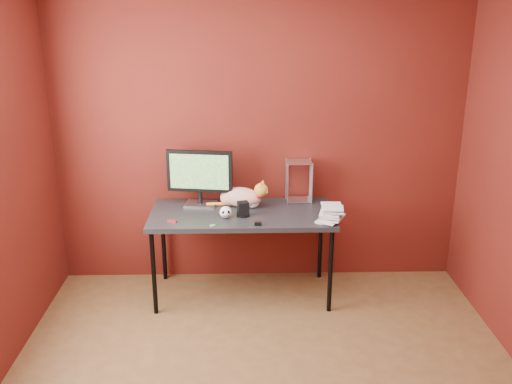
{
  "coord_description": "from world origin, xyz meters",
  "views": [
    {
      "loc": [
        -0.14,
        -3.0,
        2.4
      ],
      "look_at": [
        -0.04,
        1.15,
        1.0
      ],
      "focal_mm": 40.0,
      "sensor_mm": 36.0,
      "label": 1
    }
  ],
  "objects_px": {
    "speaker": "(243,209)",
    "book_stack": "(324,140)",
    "desk": "(242,218)",
    "cat": "(242,197)",
    "skull_mug": "(226,212)",
    "monitor": "(200,175)"
  },
  "relations": [
    {
      "from": "desk",
      "to": "cat",
      "type": "distance_m",
      "value": 0.19
    },
    {
      "from": "skull_mug",
      "to": "book_stack",
      "type": "height_order",
      "value": "book_stack"
    },
    {
      "from": "desk",
      "to": "cat",
      "type": "xyz_separation_m",
      "value": [
        -0.0,
        0.14,
        0.13
      ]
    },
    {
      "from": "skull_mug",
      "to": "speaker",
      "type": "distance_m",
      "value": 0.14
    },
    {
      "from": "cat",
      "to": "book_stack",
      "type": "bearing_deg",
      "value": -5.64
    },
    {
      "from": "desk",
      "to": "skull_mug",
      "type": "height_order",
      "value": "skull_mug"
    },
    {
      "from": "monitor",
      "to": "book_stack",
      "type": "relative_size",
      "value": 0.43
    },
    {
      "from": "skull_mug",
      "to": "speaker",
      "type": "height_order",
      "value": "speaker"
    },
    {
      "from": "monitor",
      "to": "speaker",
      "type": "bearing_deg",
      "value": -27.49
    },
    {
      "from": "speaker",
      "to": "monitor",
      "type": "bearing_deg",
      "value": 131.9
    },
    {
      "from": "cat",
      "to": "book_stack",
      "type": "height_order",
      "value": "book_stack"
    },
    {
      "from": "speaker",
      "to": "book_stack",
      "type": "bearing_deg",
      "value": -19.52
    },
    {
      "from": "cat",
      "to": "book_stack",
      "type": "relative_size",
      "value": 0.4
    },
    {
      "from": "monitor",
      "to": "skull_mug",
      "type": "bearing_deg",
      "value": -45.38
    },
    {
      "from": "speaker",
      "to": "book_stack",
      "type": "relative_size",
      "value": 0.09
    },
    {
      "from": "desk",
      "to": "monitor",
      "type": "xyz_separation_m",
      "value": [
        -0.35,
        0.18,
        0.32
      ]
    },
    {
      "from": "speaker",
      "to": "desk",
      "type": "bearing_deg",
      "value": 84.27
    },
    {
      "from": "desk",
      "to": "skull_mug",
      "type": "relative_size",
      "value": 15.28
    },
    {
      "from": "monitor",
      "to": "cat",
      "type": "xyz_separation_m",
      "value": [
        0.35,
        -0.04,
        -0.18
      ]
    },
    {
      "from": "skull_mug",
      "to": "book_stack",
      "type": "relative_size",
      "value": 0.08
    },
    {
      "from": "desk",
      "to": "speaker",
      "type": "relative_size",
      "value": 12.56
    },
    {
      "from": "skull_mug",
      "to": "cat",
      "type": "bearing_deg",
      "value": 59.92
    }
  ]
}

